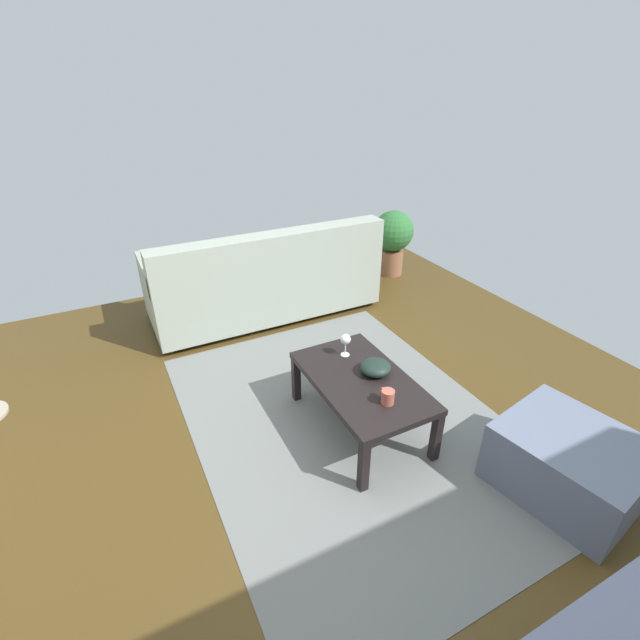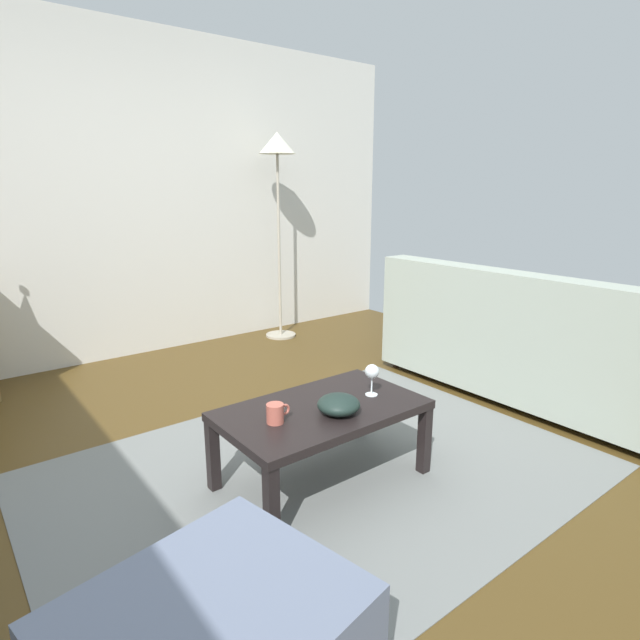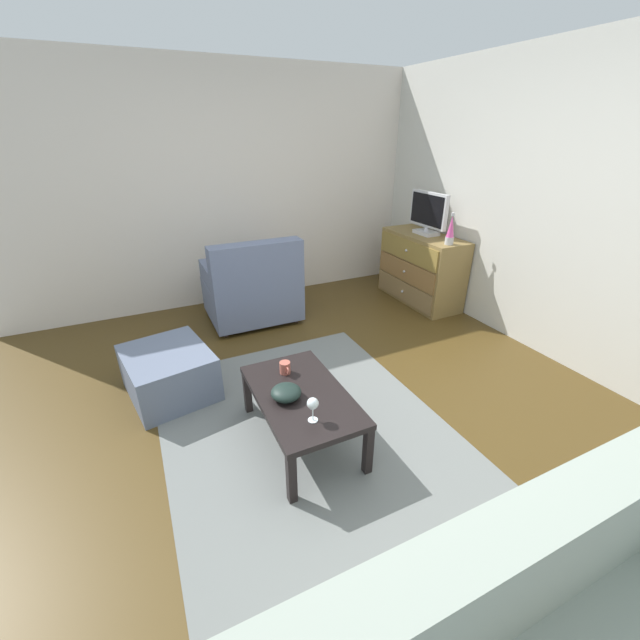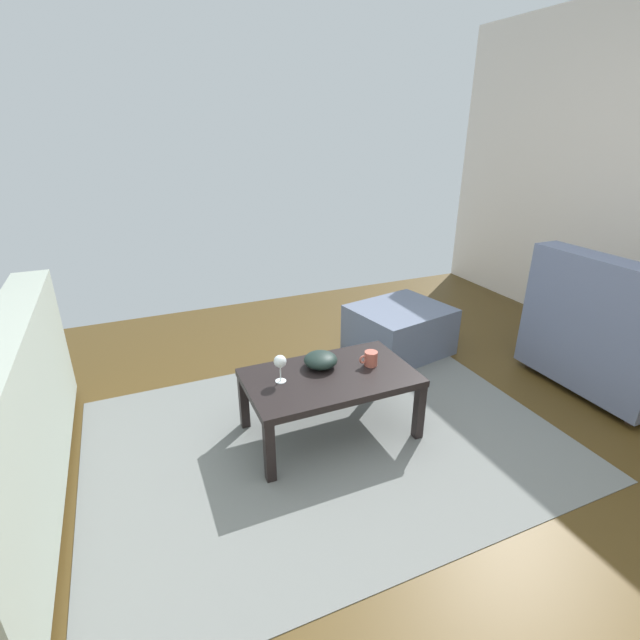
# 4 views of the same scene
# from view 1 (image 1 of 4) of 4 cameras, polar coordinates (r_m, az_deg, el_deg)

# --- Properties ---
(ground_plane) EXTENTS (5.63, 5.09, 0.05)m
(ground_plane) POSITION_cam_1_polar(r_m,az_deg,el_deg) (2.89, 2.04, -16.94)
(ground_plane) COLOR #493616
(area_rug) EXTENTS (2.60, 1.90, 0.01)m
(area_rug) POSITION_cam_1_polar(r_m,az_deg,el_deg) (3.07, 3.56, -12.92)
(area_rug) COLOR slate
(area_rug) RESTS_ON ground_plane
(coffee_table) EXTENTS (0.94, 0.56, 0.38)m
(coffee_table) POSITION_cam_1_polar(r_m,az_deg,el_deg) (2.85, 5.22, -8.12)
(coffee_table) COLOR black
(coffee_table) RESTS_ON ground_plane
(wine_glass) EXTENTS (0.07, 0.07, 0.16)m
(wine_glass) POSITION_cam_1_polar(r_m,az_deg,el_deg) (2.97, 3.23, -2.53)
(wine_glass) COLOR silver
(wine_glass) RESTS_ON coffee_table
(mug) EXTENTS (0.11, 0.08, 0.08)m
(mug) POSITION_cam_1_polar(r_m,az_deg,el_deg) (2.63, 8.49, -9.51)
(mug) COLOR #B35848
(mug) RESTS_ON coffee_table
(bowl_decorative) EXTENTS (0.19, 0.19, 0.09)m
(bowl_decorative) POSITION_cam_1_polar(r_m,az_deg,el_deg) (2.85, 7.00, -5.93)
(bowl_decorative) COLOR black
(bowl_decorative) RESTS_ON coffee_table
(couch_large) EXTENTS (0.85, 2.06, 0.87)m
(couch_large) POSITION_cam_1_polar(r_m,az_deg,el_deg) (4.23, -6.96, 4.97)
(couch_large) COLOR #332319
(couch_large) RESTS_ON ground_plane
(ottoman) EXTENTS (0.80, 0.72, 0.37)m
(ottoman) POSITION_cam_1_polar(r_m,az_deg,el_deg) (2.90, 28.78, -15.53)
(ottoman) COLOR slate
(ottoman) RESTS_ON ground_plane
(potted_plant) EXTENTS (0.44, 0.44, 0.72)m
(potted_plant) POSITION_cam_1_polar(r_m,az_deg,el_deg) (5.12, 9.17, 10.30)
(potted_plant) COLOR brown
(potted_plant) RESTS_ON ground_plane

